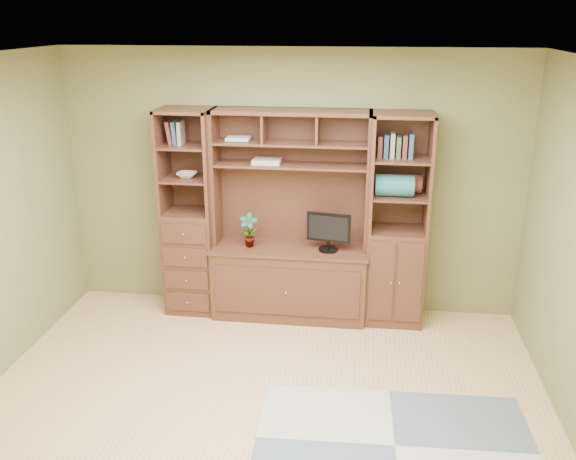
# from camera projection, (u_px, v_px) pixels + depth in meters

# --- Properties ---
(room) EXTENTS (4.60, 4.10, 2.64)m
(room) POSITION_uv_depth(u_px,v_px,m) (255.00, 260.00, 4.13)
(room) COLOR tan
(room) RESTS_ON ground
(center_hutch) EXTENTS (1.54, 0.53, 2.05)m
(center_hutch) POSITION_uv_depth(u_px,v_px,m) (290.00, 219.00, 5.84)
(center_hutch) COLOR #4D281B
(center_hutch) RESTS_ON ground
(left_tower) EXTENTS (0.50, 0.45, 2.05)m
(left_tower) POSITION_uv_depth(u_px,v_px,m) (190.00, 213.00, 6.00)
(left_tower) COLOR #4D281B
(left_tower) RESTS_ON ground
(right_tower) EXTENTS (0.55, 0.45, 2.05)m
(right_tower) POSITION_uv_depth(u_px,v_px,m) (398.00, 222.00, 5.76)
(right_tower) COLOR #4D281B
(right_tower) RESTS_ON ground
(rug) EXTENTS (2.02, 1.39, 0.01)m
(rug) POSITION_uv_depth(u_px,v_px,m) (395.00, 446.00, 4.29)
(rug) COLOR gray
(rug) RESTS_ON ground
(monitor) EXTENTS (0.45, 0.25, 0.52)m
(monitor) POSITION_uv_depth(u_px,v_px,m) (329.00, 225.00, 5.78)
(monitor) COLOR black
(monitor) RESTS_ON center_hutch
(orchid) EXTENTS (0.18, 0.12, 0.34)m
(orchid) POSITION_uv_depth(u_px,v_px,m) (249.00, 230.00, 5.90)
(orchid) COLOR #973C33
(orchid) RESTS_ON center_hutch
(magazines) EXTENTS (0.26, 0.19, 0.04)m
(magazines) POSITION_uv_depth(u_px,v_px,m) (267.00, 161.00, 5.78)
(magazines) COLOR #BDB3A1
(magazines) RESTS_ON center_hutch
(bowl) EXTENTS (0.19, 0.19, 0.05)m
(bowl) POSITION_uv_depth(u_px,v_px,m) (187.00, 175.00, 5.87)
(bowl) COLOR beige
(bowl) RESTS_ON left_tower
(blanket_teal) EXTENTS (0.35, 0.20, 0.20)m
(blanket_teal) POSITION_uv_depth(u_px,v_px,m) (395.00, 185.00, 5.60)
(blanket_teal) COLOR #276267
(blanket_teal) RESTS_ON right_tower
(blanket_red) EXTENTS (0.31, 0.17, 0.17)m
(blanket_red) POSITION_uv_depth(u_px,v_px,m) (405.00, 184.00, 5.71)
(blanket_red) COLOR brown
(blanket_red) RESTS_ON right_tower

